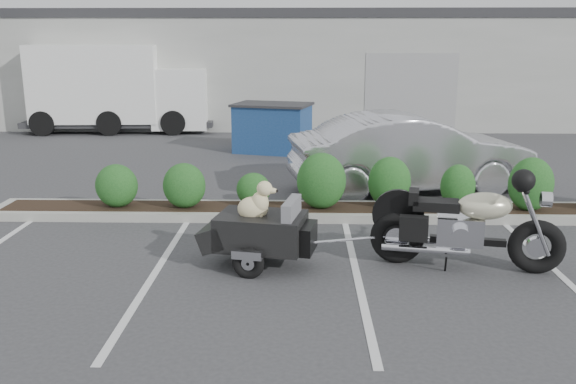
{
  "coord_description": "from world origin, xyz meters",
  "views": [
    {
      "loc": [
        0.47,
        -8.18,
        3.05
      ],
      "look_at": [
        0.25,
        0.93,
        0.75
      ],
      "focal_mm": 38.0,
      "sensor_mm": 36.0,
      "label": 1
    }
  ],
  "objects_px": {
    "motorcycle": "(466,227)",
    "pet_trailer": "(260,230)",
    "sedan": "(411,153)",
    "delivery_truck": "(119,90)",
    "dumpster": "(273,127)"
  },
  "relations": [
    {
      "from": "sedan",
      "to": "dumpster",
      "type": "xyz_separation_m",
      "value": [
        -3.03,
        4.48,
        -0.12
      ]
    },
    {
      "from": "pet_trailer",
      "to": "sedan",
      "type": "xyz_separation_m",
      "value": [
        2.78,
        4.26,
        0.28
      ]
    },
    {
      "from": "dumpster",
      "to": "delivery_truck",
      "type": "distance_m",
      "value": 6.55
    },
    {
      "from": "dumpster",
      "to": "motorcycle",
      "type": "bearing_deg",
      "value": -55.88
    },
    {
      "from": "motorcycle",
      "to": "delivery_truck",
      "type": "relative_size",
      "value": 0.4
    },
    {
      "from": "sedan",
      "to": "dumpster",
      "type": "bearing_deg",
      "value": 22.55
    },
    {
      "from": "pet_trailer",
      "to": "dumpster",
      "type": "xyz_separation_m",
      "value": [
        -0.25,
        8.74,
        0.16
      ]
    },
    {
      "from": "sedan",
      "to": "pet_trailer",
      "type": "bearing_deg",
      "value": 135.39
    },
    {
      "from": "pet_trailer",
      "to": "sedan",
      "type": "height_order",
      "value": "sedan"
    },
    {
      "from": "pet_trailer",
      "to": "dumpster",
      "type": "relative_size",
      "value": 0.9
    },
    {
      "from": "motorcycle",
      "to": "pet_trailer",
      "type": "height_order",
      "value": "motorcycle"
    },
    {
      "from": "pet_trailer",
      "to": "sedan",
      "type": "bearing_deg",
      "value": 67.94
    },
    {
      "from": "dumpster",
      "to": "delivery_truck",
      "type": "height_order",
      "value": "delivery_truck"
    },
    {
      "from": "dumpster",
      "to": "pet_trailer",
      "type": "bearing_deg",
      "value": -73.32
    },
    {
      "from": "motorcycle",
      "to": "sedan",
      "type": "xyz_separation_m",
      "value": [
        -0.01,
        4.29,
        0.21
      ]
    }
  ]
}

